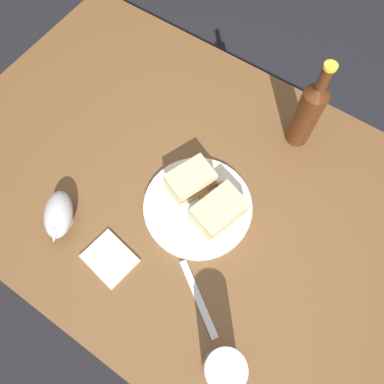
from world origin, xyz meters
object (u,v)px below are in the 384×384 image
(sandwich_half_right, at_px, (191,180))
(gravy_boat, at_px, (59,215))
(sandwich_half_left, at_px, (219,211))
(napkin, at_px, (110,258))
(plate, at_px, (198,207))
(cider_bottle, at_px, (308,112))
(fork, at_px, (198,298))
(pint_glass, at_px, (223,368))

(sandwich_half_right, relative_size, gravy_boat, 0.95)
(sandwich_half_left, relative_size, napkin, 1.20)
(sandwich_half_left, xyz_separation_m, napkin, (0.15, 0.22, -0.04))
(plate, height_order, cider_bottle, cider_bottle)
(plate, distance_m, sandwich_half_right, 0.07)
(gravy_boat, relative_size, napkin, 1.20)
(napkin, bearing_deg, fork, -169.52)
(gravy_boat, relative_size, fork, 0.73)
(plate, height_order, sandwich_half_left, sandwich_half_left)
(sandwich_half_right, bearing_deg, cider_bottle, -117.69)
(sandwich_half_left, bearing_deg, cider_bottle, -99.20)
(napkin, height_order, fork, napkin)
(gravy_boat, distance_m, cider_bottle, 0.64)
(pint_glass, xyz_separation_m, fork, (0.11, -0.09, -0.06))
(cider_bottle, bearing_deg, fork, 91.80)
(cider_bottle, bearing_deg, sandwich_half_right, 62.31)
(cider_bottle, xyz_separation_m, napkin, (0.20, 0.54, -0.10))
(pint_glass, bearing_deg, sandwich_half_left, -56.49)
(pint_glass, bearing_deg, plate, -48.67)
(gravy_boat, bearing_deg, sandwich_half_right, -130.14)
(napkin, bearing_deg, sandwich_half_right, -102.18)
(gravy_boat, distance_m, fork, 0.37)
(gravy_boat, height_order, napkin, gravy_boat)
(plate, height_order, sandwich_half_right, sandwich_half_right)
(cider_bottle, height_order, fork, cider_bottle)
(sandwich_half_right, bearing_deg, plate, 142.33)
(plate, bearing_deg, fork, 124.05)
(napkin, xyz_separation_m, fork, (-0.22, -0.04, -0.00))
(plate, relative_size, sandwich_half_left, 2.00)
(pint_glass, bearing_deg, gravy_boat, -6.82)
(napkin, bearing_deg, plate, -114.09)
(sandwich_half_left, xyz_separation_m, cider_bottle, (-0.05, -0.31, 0.06))
(sandwich_half_left, height_order, sandwich_half_right, sandwich_half_left)
(plate, xyz_separation_m, sandwich_half_right, (0.04, -0.03, 0.04))
(napkin, bearing_deg, pint_glass, 171.89)
(plate, xyz_separation_m, napkin, (0.10, 0.22, -0.00))
(pint_glass, height_order, napkin, pint_glass)
(fork, bearing_deg, sandwich_half_right, 160.50)
(sandwich_half_right, relative_size, napkin, 1.14)
(napkin, distance_m, fork, 0.22)
(sandwich_half_left, bearing_deg, pint_glass, 123.51)
(plate, xyz_separation_m, sandwich_half_left, (-0.05, -0.00, 0.04))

